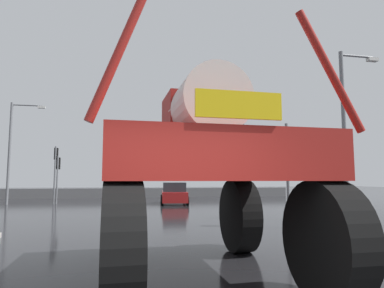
{
  "coord_description": "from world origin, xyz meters",
  "views": [
    {
      "loc": [
        -0.74,
        -2.45,
        1.71
      ],
      "look_at": [
        0.83,
        5.16,
        2.52
      ],
      "focal_mm": 32.04,
      "sensor_mm": 36.0,
      "label": 1
    }
  ],
  "objects_px": {
    "streetlight_far_left": "(13,146)",
    "streetlight_far_right": "(246,151)",
    "traffic_signal_near_right": "(285,151)",
    "traffic_signal_far_right": "(56,162)",
    "streetlight_near_right": "(347,124)",
    "oversize_sprayer": "(200,172)",
    "sedan_ahead": "(174,194)",
    "traffic_signal_far_left": "(58,169)"
  },
  "relations": [
    {
      "from": "oversize_sprayer",
      "to": "streetlight_far_right",
      "type": "xyz_separation_m",
      "value": [
        9.66,
        23.28,
        2.5
      ]
    },
    {
      "from": "oversize_sprayer",
      "to": "streetlight_far_left",
      "type": "relative_size",
      "value": 0.73
    },
    {
      "from": "traffic_signal_far_left",
      "to": "streetlight_far_right",
      "type": "relative_size",
      "value": 0.44
    },
    {
      "from": "traffic_signal_near_right",
      "to": "streetlight_near_right",
      "type": "relative_size",
      "value": 0.51
    },
    {
      "from": "traffic_signal_far_left",
      "to": "traffic_signal_far_right",
      "type": "distance_m",
      "value": 0.54
    },
    {
      "from": "sedan_ahead",
      "to": "streetlight_far_left",
      "type": "height_order",
      "value": "streetlight_far_left"
    },
    {
      "from": "traffic_signal_far_right",
      "to": "streetlight_far_left",
      "type": "bearing_deg",
      "value": 178.99
    },
    {
      "from": "traffic_signal_far_right",
      "to": "streetlight_near_right",
      "type": "relative_size",
      "value": 0.55
    },
    {
      "from": "sedan_ahead",
      "to": "traffic_signal_far_right",
      "type": "relative_size",
      "value": 1.04
    },
    {
      "from": "traffic_signal_far_left",
      "to": "traffic_signal_far_right",
      "type": "height_order",
      "value": "traffic_signal_far_right"
    },
    {
      "from": "oversize_sprayer",
      "to": "sedan_ahead",
      "type": "height_order",
      "value": "oversize_sprayer"
    },
    {
      "from": "oversize_sprayer",
      "to": "streetlight_far_right",
      "type": "relative_size",
      "value": 0.68
    },
    {
      "from": "traffic_signal_far_right",
      "to": "streetlight_near_right",
      "type": "distance_m",
      "value": 19.23
    },
    {
      "from": "streetlight_near_right",
      "to": "streetlight_far_left",
      "type": "bearing_deg",
      "value": 143.28
    },
    {
      "from": "streetlight_near_right",
      "to": "oversize_sprayer",
      "type": "bearing_deg",
      "value": -139.73
    },
    {
      "from": "streetlight_near_right",
      "to": "streetlight_far_right",
      "type": "relative_size",
      "value": 0.96
    },
    {
      "from": "streetlight_far_left",
      "to": "streetlight_far_right",
      "type": "relative_size",
      "value": 0.93
    },
    {
      "from": "streetlight_far_left",
      "to": "sedan_ahead",
      "type": "bearing_deg",
      "value": -8.83
    },
    {
      "from": "traffic_signal_far_left",
      "to": "streetlight_far_left",
      "type": "height_order",
      "value": "streetlight_far_left"
    },
    {
      "from": "traffic_signal_far_right",
      "to": "oversize_sprayer",
      "type": "bearing_deg",
      "value": -73.05
    },
    {
      "from": "traffic_signal_far_right",
      "to": "sedan_ahead",
      "type": "bearing_deg",
      "value": -11.49
    },
    {
      "from": "traffic_signal_far_left",
      "to": "streetlight_near_right",
      "type": "bearing_deg",
      "value": -42.13
    },
    {
      "from": "oversize_sprayer",
      "to": "traffic_signal_near_right",
      "type": "height_order",
      "value": "oversize_sprayer"
    },
    {
      "from": "oversize_sprayer",
      "to": "streetlight_far_right",
      "type": "bearing_deg",
      "value": -23.83
    },
    {
      "from": "traffic_signal_near_right",
      "to": "streetlight_far_right",
      "type": "bearing_deg",
      "value": 73.81
    },
    {
      "from": "traffic_signal_far_left",
      "to": "streetlight_far_left",
      "type": "relative_size",
      "value": 0.47
    },
    {
      "from": "oversize_sprayer",
      "to": "sedan_ahead",
      "type": "relative_size",
      "value": 1.23
    },
    {
      "from": "streetlight_far_left",
      "to": "streetlight_far_right",
      "type": "xyz_separation_m",
      "value": [
        18.59,
        3.42,
        0.27
      ]
    },
    {
      "from": "oversize_sprayer",
      "to": "streetlight_near_right",
      "type": "distance_m",
      "value": 11.1
    },
    {
      "from": "sedan_ahead",
      "to": "traffic_signal_far_left",
      "type": "bearing_deg",
      "value": 84.26
    },
    {
      "from": "sedan_ahead",
      "to": "streetlight_near_right",
      "type": "height_order",
      "value": "streetlight_near_right"
    },
    {
      "from": "traffic_signal_far_left",
      "to": "streetlight_far_left",
      "type": "bearing_deg",
      "value": 179.25
    },
    {
      "from": "streetlight_far_left",
      "to": "traffic_signal_far_left",
      "type": "bearing_deg",
      "value": -0.75
    },
    {
      "from": "streetlight_near_right",
      "to": "streetlight_far_left",
      "type": "height_order",
      "value": "streetlight_near_right"
    },
    {
      "from": "sedan_ahead",
      "to": "streetlight_far_left",
      "type": "relative_size",
      "value": 0.59
    },
    {
      "from": "streetlight_far_left",
      "to": "streetlight_near_right",
      "type": "bearing_deg",
      "value": -36.72
    },
    {
      "from": "traffic_signal_near_right",
      "to": "traffic_signal_far_right",
      "type": "relative_size",
      "value": 0.92
    },
    {
      "from": "streetlight_near_right",
      "to": "streetlight_far_right",
      "type": "xyz_separation_m",
      "value": [
        1.38,
        16.26,
        0.18
      ]
    },
    {
      "from": "sedan_ahead",
      "to": "traffic_signal_near_right",
      "type": "xyz_separation_m",
      "value": [
        2.19,
        -12.67,
        2.03
      ]
    },
    {
      "from": "oversize_sprayer",
      "to": "traffic_signal_near_right",
      "type": "bearing_deg",
      "value": -40.78
    },
    {
      "from": "streetlight_far_right",
      "to": "traffic_signal_far_left",
      "type": "bearing_deg",
      "value": -167.43
    },
    {
      "from": "traffic_signal_near_right",
      "to": "streetlight_far_left",
      "type": "bearing_deg",
      "value": 132.94
    }
  ]
}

